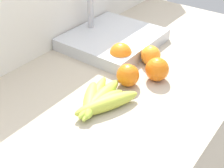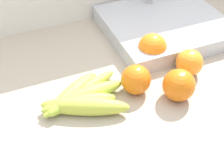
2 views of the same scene
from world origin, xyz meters
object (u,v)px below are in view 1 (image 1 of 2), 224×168
banana_bunch (99,100)px  orange_far_right (151,55)px  orange_center (121,54)px  sink_basin (113,39)px  orange_front (128,75)px  orange_right (157,69)px

banana_bunch → orange_far_right: orange_far_right is taller
orange_center → sink_basin: sink_basin is taller
orange_front → orange_far_right: (0.16, 0.01, -0.00)m
orange_right → sink_basin: (0.11, 0.26, -0.01)m
banana_bunch → orange_far_right: 0.29m
orange_right → orange_center: bearing=85.8°
banana_bunch → sink_basin: bearing=30.8°
orange_far_right → orange_right: bearing=-137.5°
sink_basin → orange_right: bearing=-113.1°
sink_basin → banana_bunch: bearing=-149.2°
orange_far_right → sink_basin: (0.04, 0.20, -0.01)m
orange_center → orange_front: orange_center is taller
orange_right → sink_basin: bearing=66.9°
sink_basin → orange_front: bearing=-133.6°
orange_center → orange_front: bearing=-134.9°
orange_far_right → orange_right: orange_right is taller
orange_right → orange_front: bearing=144.8°
orange_front → sink_basin: (0.20, 0.21, -0.01)m
orange_front → sink_basin: size_ratio=0.21×
banana_bunch → sink_basin: sink_basin is taller
orange_front → sink_basin: sink_basin is taller
banana_bunch → orange_front: 0.14m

